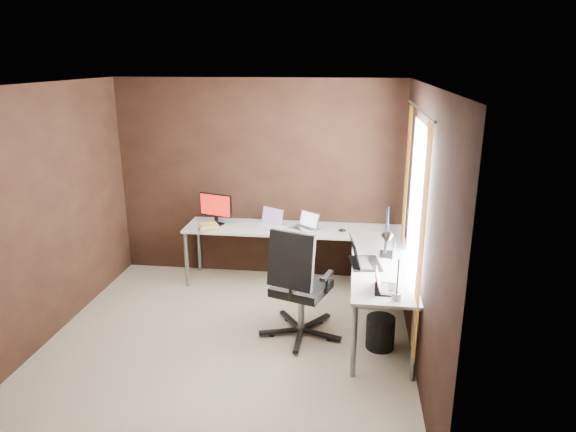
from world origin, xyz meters
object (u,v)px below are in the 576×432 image
object	(u,v)px
book_stack	(209,227)
office_chair	(299,305)
wastebasket	(380,332)
laptop_black_small	(383,285)
desk_lamp	(391,257)
drawer_pedestal	(371,276)
monitor_right	(387,231)
laptop_silver	(306,225)
laptop_black_big	(362,259)
laptop_white	(270,222)
monitor_left	(216,207)

from	to	relation	value
book_stack	office_chair	world-z (taller)	office_chair
book_stack	wastebasket	bearing A→B (deg)	-30.52
laptop_black_small	office_chair	size ratio (longest dim) A/B	0.25
desk_lamp	drawer_pedestal	bearing A→B (deg)	114.98
monitor_right	laptop_silver	world-z (taller)	monitor_right
drawer_pedestal	book_stack	size ratio (longest dim) A/B	2.13
office_chair	desk_lamp	bearing A→B (deg)	-11.28
laptop_black_small	desk_lamp	size ratio (longest dim) A/B	0.50
monitor_right	desk_lamp	bearing A→B (deg)	-177.46
laptop_black_big	office_chair	xyz separation A→B (m)	(-0.60, -0.22, -0.45)
laptop_silver	laptop_black_small	world-z (taller)	laptop_silver
laptop_white	laptop_black_big	xyz separation A→B (m)	(1.12, -1.11, 0.01)
drawer_pedestal	office_chair	size ratio (longest dim) A/B	0.51
monitor_left	wastebasket	distance (m)	2.58
book_stack	office_chair	distance (m)	1.68
monitor_left	office_chair	bearing A→B (deg)	-30.51
drawer_pedestal	laptop_black_big	world-z (taller)	laptop_black_big
drawer_pedestal	laptop_black_small	distance (m)	1.38
drawer_pedestal	monitor_right	distance (m)	0.82
drawer_pedestal	wastebasket	world-z (taller)	drawer_pedestal
desk_lamp	monitor_left	bearing A→B (deg)	159.63
monitor_right	laptop_white	size ratio (longest dim) A/B	1.50
monitor_left	monitor_right	distance (m)	2.20
monitor_left	wastebasket	xyz separation A→B (m)	(2.00, -1.43, -0.79)
laptop_silver	laptop_black_big	world-z (taller)	laptop_black_big
monitor_left	laptop_black_small	xyz separation A→B (m)	(1.97, -1.68, -0.18)
office_chair	wastebasket	bearing A→B (deg)	10.36
laptop_silver	book_stack	world-z (taller)	laptop_silver
laptop_silver	laptop_black_small	distance (m)	1.84
laptop_white	wastebasket	distance (m)	2.05
laptop_black_small	desk_lamp	distance (m)	0.34
laptop_white	laptop_silver	distance (m)	0.47
office_chair	wastebasket	world-z (taller)	office_chair
laptop_silver	wastebasket	distance (m)	1.74
wastebasket	office_chair	bearing A→B (deg)	171.44
drawer_pedestal	laptop_black_big	size ratio (longest dim) A/B	1.34
laptop_black_big	desk_lamp	xyz separation A→B (m)	(0.23, -0.70, 0.30)
desk_lamp	wastebasket	bearing A→B (deg)	114.84
drawer_pedestal	desk_lamp	xyz separation A→B (m)	(0.09, -1.41, 0.79)
laptop_black_big	desk_lamp	distance (m)	0.79
laptop_white	desk_lamp	xyz separation A→B (m)	(1.34, -1.81, 0.31)
laptop_white	laptop_black_small	xyz separation A→B (m)	(1.30, -1.70, -0.00)
laptop_black_small	desk_lamp	bearing A→B (deg)	-156.73
monitor_right	desk_lamp	world-z (taller)	desk_lamp
monitor_right	book_stack	xyz separation A→B (m)	(-2.08, 0.57, -0.23)
monitor_right	wastebasket	distance (m)	1.04
drawer_pedestal	office_chair	distance (m)	1.18
monitor_right	laptop_silver	bearing A→B (deg)	54.10
laptop_silver	wastebasket	world-z (taller)	laptop_silver
monitor_left	laptop_white	size ratio (longest dim) A/B	1.14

